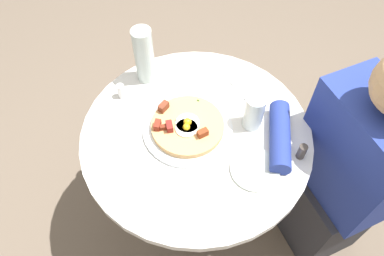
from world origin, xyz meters
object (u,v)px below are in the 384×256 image
Objects in this scene: bread_plate at (255,169)px; pizza_plate at (188,129)px; pepper_shaker at (302,152)px; person_seated at (341,178)px; knife at (240,79)px; water_bottle at (144,56)px; dining_table at (196,158)px; salt_shaker at (121,91)px; breakfast_pizza at (187,125)px; fork at (232,83)px; water_glass at (254,112)px.

pizza_plate is at bearing -149.95° from bread_plate.
person_seated is at bearing 73.53° from pepper_shaker.
knife is 0.37m from water_bottle.
dining_table is 0.18m from pizza_plate.
pizza_plate is at bearing 34.51° from salt_shaker.
salt_shaker reaches higher than pizza_plate.
breakfast_pizza is 0.27m from fork.
pizza_plate is (-0.31, -0.50, 0.21)m from person_seated.
salt_shaker is (-0.55, -0.67, 0.24)m from person_seated.
salt_shaker is at bearing -113.41° from fork.
breakfast_pizza is at bearing -136.70° from dining_table.
pizza_plate is 0.23m from water_glass.
fork is at bearing -90.00° from knife.
pizza_plate is at bearing 77.89° from breakfast_pizza.
dining_table is 0.31m from water_glass.
person_seated is 7.03× the size of bread_plate.
water_glass is (-0.17, 0.08, 0.06)m from bread_plate.
dining_table is at bearing 12.05° from water_bottle.
bread_plate is at bearing -28.64° from knife.
dining_table is at bearing 40.24° from pizza_plate.
breakfast_pizza is 1.10× the size of water_bottle.
dining_table is at bearing -128.93° from pepper_shaker.
breakfast_pizza is at bearing -149.46° from bread_plate.
breakfast_pizza reaches higher than knife.
water_bottle reaches higher than pizza_plate.
knife is 0.79× the size of water_bottle.
fork and knife have the same top height.
pizza_plate is 1.94× the size of bread_plate.
dining_table is 3.52× the size of water_bottle.
breakfast_pizza is 1.56× the size of bread_plate.
water_glass is at bearing -14.73° from fork.
breakfast_pizza is (-0.00, -0.00, 0.02)m from pizza_plate.
person_seated is 0.47m from water_glass.
water_bottle reaches higher than pepper_shaker.
person_seated reaches higher than water_bottle.
person_seated is 3.62× the size of pizza_plate.
breakfast_pizza is at bearing -102.11° from pizza_plate.
dining_table is at bearing -66.22° from knife.
person_seated is 0.63m from pizza_plate.
knife is (-0.37, 0.14, 0.00)m from bread_plate.
dining_table is 0.29m from bread_plate.
person_seated is at bearing 19.48° from knife.
knife is 0.38m from pepper_shaker.
salt_shaker is at bearing -147.65° from bread_plate.
knife is (-0.00, 0.04, 0.00)m from fork.
knife is 3.03× the size of pepper_shaker.
person_seated is 0.32m from pepper_shaker.
person_seated is 19.12× the size of pepper_shaker.
fork reaches higher than dining_table.
water_glass is at bearing -130.16° from person_seated.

